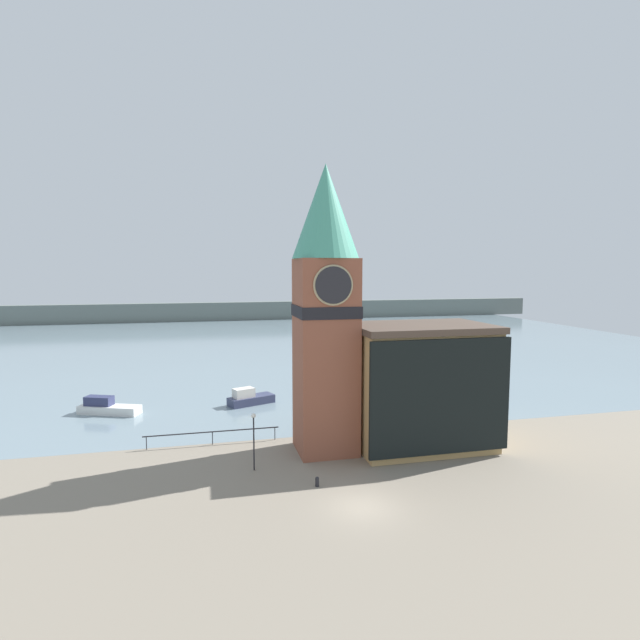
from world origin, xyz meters
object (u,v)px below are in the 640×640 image
(pier_building, at_px, (421,385))
(boat_near, at_px, (249,398))
(clock_tower, at_px, (326,302))
(boat_far, at_px, (107,407))
(mooring_bollard_near, at_px, (317,481))
(lamp_post, at_px, (254,431))

(pier_building, distance_m, boat_near, 20.06)
(clock_tower, height_order, boat_far, clock_tower)
(pier_building, height_order, mooring_bollard_near, pier_building)
(clock_tower, distance_m, mooring_bollard_near, 13.05)
(mooring_bollard_near, bearing_deg, pier_building, 30.07)
(clock_tower, xyz_separation_m, mooring_bollard_near, (-2.11, -6.24, -11.27))
(clock_tower, relative_size, boat_far, 3.55)
(clock_tower, relative_size, pier_building, 1.99)
(lamp_post, bearing_deg, mooring_bollard_near, -44.28)
(mooring_bollard_near, relative_size, lamp_post, 0.16)
(mooring_bollard_near, bearing_deg, clock_tower, 71.33)
(boat_near, distance_m, lamp_post, 17.53)
(pier_building, bearing_deg, clock_tower, 175.73)
(boat_far, relative_size, mooring_bollard_near, 9.35)
(boat_near, bearing_deg, mooring_bollard_near, -105.22)
(clock_tower, distance_m, boat_far, 25.98)
(boat_near, relative_size, mooring_bollard_near, 7.74)
(pier_building, xyz_separation_m, mooring_bollard_near, (-9.78, -5.66, -4.55))
(boat_near, height_order, lamp_post, lamp_post)
(pier_building, bearing_deg, lamp_post, -171.44)
(pier_building, height_order, lamp_post, pier_building)
(clock_tower, height_order, lamp_post, clock_tower)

